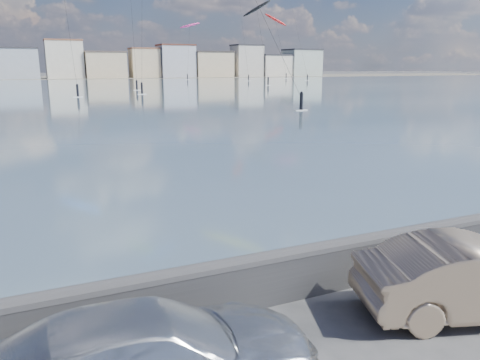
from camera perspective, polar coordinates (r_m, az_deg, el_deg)
name	(u,v)px	position (r m, az deg, el deg)	size (l,w,h in m)	color
bay_water	(44,91)	(96.35, -22.80, 9.98)	(500.00, 177.00, 0.00)	#375065
far_shore_strip	(34,78)	(204.77, -23.86, 11.31)	(500.00, 60.00, 0.00)	#4C473D
seawall	(220,285)	(8.88, -2.51, -12.70)	(400.00, 0.36, 1.08)	#28282B
far_buildings	(36,62)	(190.75, -23.57, 13.06)	(240.79, 13.26, 14.60)	#CCB293
car_silver	(150,359)	(6.82, -10.96, -20.66)	(1.98, 4.87, 1.41)	silver
car_champagne	(477,278)	(9.86, 26.96, -10.56)	(1.53, 4.39, 1.45)	tan
kitesurfer_0	(190,27)	(172.24, -6.16, 18.10)	(8.31, 9.14, 19.72)	#E5338C
kitesurfer_2	(257,10)	(123.18, 2.10, 20.02)	(7.13, 11.59, 20.90)	black
kitesurfer_9	(276,20)	(186.68, 4.36, 18.83)	(9.24, 9.84, 24.14)	red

